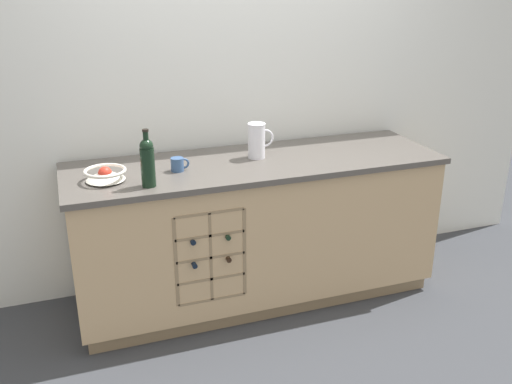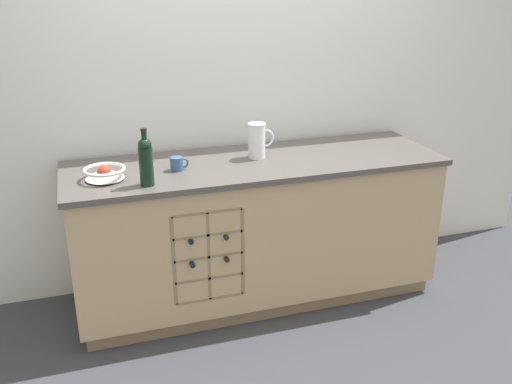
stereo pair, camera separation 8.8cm
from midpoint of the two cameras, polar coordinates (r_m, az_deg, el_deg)
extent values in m
plane|color=#383A3F|center=(3.84, -0.66, -10.12)|extent=(14.00, 14.00, 0.00)
cube|color=silver|center=(3.74, -2.77, 10.05)|extent=(4.65, 0.06, 2.55)
cube|color=#8B7354|center=(3.82, -0.67, -9.55)|extent=(2.19, 0.61, 0.09)
cube|color=tan|center=(3.61, -0.70, -3.44)|extent=(2.25, 0.67, 0.80)
cube|color=#514C47|center=(3.45, -0.73, 2.88)|extent=(2.29, 0.71, 0.03)
cube|color=#8B7354|center=(3.31, -5.75, -5.80)|extent=(0.40, 0.01, 0.54)
cube|color=#8B7354|center=(3.23, -8.97, -6.68)|extent=(0.02, 0.10, 0.54)
cube|color=#8B7354|center=(3.31, -2.19, -5.69)|extent=(0.02, 0.10, 0.54)
cube|color=#8B7354|center=(3.39, -5.37, -10.26)|extent=(0.40, 0.10, 0.02)
cube|color=#8B7354|center=(3.32, -5.45, -8.27)|extent=(0.40, 0.10, 0.02)
cube|color=#8B7354|center=(3.26, -5.53, -6.19)|extent=(0.40, 0.10, 0.02)
cube|color=#8B7354|center=(3.20, -5.62, -4.03)|extent=(0.40, 0.10, 0.02)
cube|color=#8B7354|center=(3.15, -5.70, -1.80)|extent=(0.40, 0.10, 0.02)
cube|color=#8B7354|center=(3.26, -5.53, -6.19)|extent=(0.02, 0.10, 0.54)
cylinder|color=black|center=(3.35, -7.64, -5.92)|extent=(0.08, 0.21, 0.08)
cylinder|color=black|center=(3.22, -7.08, -7.07)|extent=(0.03, 0.09, 0.03)
cylinder|color=black|center=(3.38, -4.30, -5.55)|extent=(0.07, 0.19, 0.07)
cylinder|color=black|center=(3.26, -3.66, -6.56)|extent=(0.03, 0.08, 0.03)
cylinder|color=black|center=(3.30, -7.81, -3.69)|extent=(0.08, 0.21, 0.08)
cylinder|color=black|center=(3.17, -7.25, -4.77)|extent=(0.03, 0.09, 0.03)
cylinder|color=black|center=(3.34, -4.48, -3.27)|extent=(0.08, 0.21, 0.08)
cylinder|color=black|center=(3.21, -3.77, -4.33)|extent=(0.03, 0.09, 0.03)
cylinder|color=silver|center=(3.22, -15.53, 1.13)|extent=(0.10, 0.10, 0.01)
cone|color=silver|center=(3.21, -15.59, 1.71)|extent=(0.21, 0.21, 0.06)
torus|color=silver|center=(3.21, -15.63, 2.05)|extent=(0.23, 0.23, 0.02)
sphere|color=red|center=(3.21, -15.62, 1.80)|extent=(0.08, 0.08, 0.08)
cylinder|color=white|center=(3.47, -0.67, 5.16)|extent=(0.10, 0.10, 0.22)
torus|color=white|center=(3.45, -0.68, 6.82)|extent=(0.11, 0.11, 0.01)
torus|color=white|center=(3.49, 0.18, 5.41)|extent=(0.11, 0.01, 0.11)
cylinder|color=#385684|center=(3.29, -8.63, 2.73)|extent=(0.07, 0.07, 0.08)
torus|color=#385684|center=(3.30, -7.97, 2.84)|extent=(0.06, 0.01, 0.06)
cylinder|color=black|center=(3.06, -11.56, 2.42)|extent=(0.08, 0.08, 0.21)
sphere|color=black|center=(3.03, -11.73, 4.54)|extent=(0.07, 0.07, 0.07)
cylinder|color=black|center=(3.02, -11.77, 5.12)|extent=(0.03, 0.03, 0.09)
cylinder|color=black|center=(3.00, -11.84, 6.05)|extent=(0.03, 0.03, 0.01)
camera|label=1|loc=(0.04, -90.71, -0.28)|focal=40.00mm
camera|label=2|loc=(0.04, 89.29, 0.28)|focal=40.00mm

